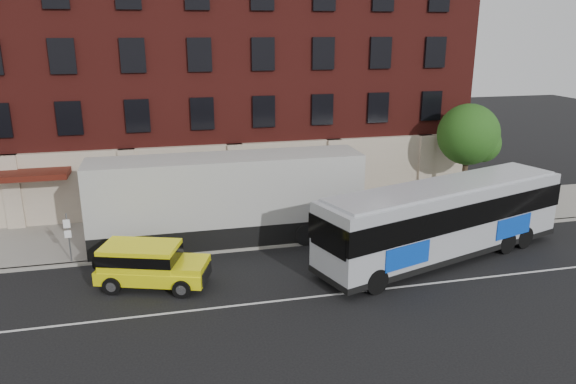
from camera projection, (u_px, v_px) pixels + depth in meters
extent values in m
plane|color=black|center=(279.00, 307.00, 21.37)|extent=(120.00, 120.00, 0.00)
cube|color=gray|center=(244.00, 227.00, 29.74)|extent=(60.00, 6.00, 0.15)
cube|color=gray|center=(253.00, 248.00, 26.94)|extent=(60.00, 0.25, 0.15)
cube|color=silver|center=(277.00, 301.00, 21.84)|extent=(60.00, 0.12, 0.01)
cube|color=#571814|center=(222.00, 75.00, 35.01)|extent=(30.00, 10.00, 15.00)
cube|color=#C0B299|center=(235.00, 178.00, 31.80)|extent=(30.00, 0.35, 4.00)
cube|color=#4A150D|center=(27.00, 174.00, 28.25)|extent=(4.20, 2.20, 0.30)
cube|color=#C0B299|center=(13.00, 192.00, 29.05)|extent=(0.90, 0.55, 4.00)
cube|color=#C0B299|center=(129.00, 185.00, 30.38)|extent=(0.90, 0.55, 4.00)
cube|color=#C0B299|center=(236.00, 178.00, 31.70)|extent=(0.90, 0.55, 4.00)
cube|color=#C0B299|center=(334.00, 172.00, 33.03)|extent=(0.90, 0.55, 4.00)
cube|color=#C0B299|center=(424.00, 166.00, 34.36)|extent=(0.90, 0.55, 4.00)
cube|color=black|center=(69.00, 118.00, 28.83)|extent=(1.30, 0.20, 1.80)
cube|color=black|center=(138.00, 116.00, 29.61)|extent=(1.30, 0.20, 1.80)
cube|color=black|center=(202.00, 114.00, 30.38)|extent=(1.30, 0.20, 1.80)
cube|color=black|center=(264.00, 111.00, 31.16)|extent=(1.30, 0.20, 1.80)
cube|color=black|center=(322.00, 109.00, 31.93)|extent=(1.30, 0.20, 1.80)
cube|color=black|center=(378.00, 108.00, 32.71)|extent=(1.30, 0.20, 1.80)
cube|color=black|center=(431.00, 106.00, 33.48)|extent=(1.30, 0.20, 1.80)
cube|color=black|center=(62.00, 56.00, 27.91)|extent=(1.30, 0.20, 1.80)
cube|color=black|center=(133.00, 55.00, 28.69)|extent=(1.30, 0.20, 1.80)
cube|color=black|center=(200.00, 55.00, 29.46)|extent=(1.30, 0.20, 1.80)
cube|color=black|center=(263.00, 54.00, 30.24)|extent=(1.30, 0.20, 1.80)
cube|color=black|center=(323.00, 53.00, 31.01)|extent=(1.30, 0.20, 1.80)
cube|color=black|center=(381.00, 53.00, 31.79)|extent=(1.30, 0.20, 1.80)
cube|color=black|center=(435.00, 52.00, 32.56)|extent=(1.30, 0.20, 1.80)
cube|color=black|center=(44.00, 197.00, 29.52)|extent=(2.60, 0.15, 2.80)
cube|color=black|center=(157.00, 189.00, 30.85)|extent=(2.60, 0.15, 2.80)
cube|color=black|center=(261.00, 183.00, 32.18)|extent=(2.60, 0.15, 2.80)
cube|color=black|center=(357.00, 177.00, 33.51)|extent=(2.60, 0.15, 2.80)
cylinder|color=slate|center=(69.00, 239.00, 24.91)|extent=(0.07, 0.07, 2.50)
cube|color=white|center=(67.00, 224.00, 24.54)|extent=(0.30, 0.03, 0.40)
cube|color=white|center=(68.00, 234.00, 24.68)|extent=(0.30, 0.03, 0.35)
cylinder|color=#3A2D1D|center=(464.00, 182.00, 32.74)|extent=(0.32, 0.32, 3.00)
sphere|color=#1F4D16|center=(468.00, 134.00, 31.91)|extent=(3.60, 3.60, 3.60)
sphere|color=#1F4D16|center=(482.00, 144.00, 31.83)|extent=(2.20, 2.20, 2.20)
sphere|color=#1F4D16|center=(455.00, 140.00, 32.26)|extent=(2.00, 2.00, 2.00)
cube|color=#ABAFB6|center=(444.00, 219.00, 25.47)|extent=(13.44, 6.69, 3.14)
cube|color=black|center=(441.00, 248.00, 25.89)|extent=(13.51, 6.76, 0.28)
cube|color=#ABAFB6|center=(447.00, 185.00, 25.01)|extent=(12.71, 6.17, 0.13)
cube|color=black|center=(445.00, 208.00, 25.32)|extent=(13.55, 6.80, 1.10)
cube|color=#0C3FBD|center=(408.00, 256.00, 22.73)|extent=(2.32, 0.79, 0.99)
cube|color=#0C3FBD|center=(467.00, 210.00, 28.44)|extent=(2.32, 0.79, 0.99)
cylinder|color=black|center=(376.00, 281.00, 22.34)|extent=(1.15, 0.65, 1.10)
cylinder|color=black|center=(340.00, 260.00, 24.38)|extent=(1.15, 0.65, 1.10)
cylinder|color=black|center=(506.00, 242.00, 26.39)|extent=(1.15, 0.65, 1.10)
cylinder|color=black|center=(466.00, 227.00, 28.43)|extent=(1.15, 0.65, 1.10)
cylinder|color=black|center=(523.00, 237.00, 27.05)|extent=(1.15, 0.65, 1.10)
cylinder|color=black|center=(483.00, 223.00, 29.09)|extent=(1.15, 0.65, 1.10)
cube|color=#FFF80F|center=(154.00, 272.00, 22.98)|extent=(4.90, 3.24, 0.57)
cube|color=#FFF80F|center=(140.00, 255.00, 22.81)|extent=(3.55, 2.75, 0.94)
cube|color=black|center=(140.00, 254.00, 22.80)|extent=(3.59, 2.80, 0.47)
cube|color=#FFF80F|center=(189.00, 265.00, 22.72)|extent=(1.92, 2.15, 0.28)
cube|color=black|center=(207.00, 274.00, 22.77)|extent=(0.54, 1.45, 0.52)
cylinder|color=black|center=(98.00, 261.00, 23.08)|extent=(0.43, 0.75, 0.72)
cylinder|color=black|center=(182.00, 289.00, 22.04)|extent=(0.80, 0.49, 0.76)
cylinder|color=silver|center=(182.00, 289.00, 22.04)|extent=(0.48, 0.40, 0.42)
cylinder|color=black|center=(194.00, 270.00, 23.80)|extent=(0.80, 0.49, 0.76)
cylinder|color=silver|center=(194.00, 270.00, 23.80)|extent=(0.48, 0.40, 0.42)
cylinder|color=black|center=(112.00, 286.00, 22.30)|extent=(0.80, 0.49, 0.76)
cylinder|color=silver|center=(112.00, 286.00, 22.30)|extent=(0.48, 0.40, 0.42)
cylinder|color=black|center=(129.00, 267.00, 24.07)|extent=(0.80, 0.49, 0.76)
cylinder|color=silver|center=(129.00, 267.00, 24.07)|extent=(0.48, 0.40, 0.42)
cube|color=black|center=(229.00, 231.00, 27.75)|extent=(13.49, 2.72, 1.24)
cube|color=#BCBCB7|center=(227.00, 188.00, 27.10)|extent=(13.49, 2.76, 3.26)
cylinder|color=black|center=(125.00, 250.00, 25.44)|extent=(1.12, 0.32, 1.12)
cylinder|color=black|center=(127.00, 231.00, 27.84)|extent=(1.12, 0.32, 1.12)
cylinder|color=black|center=(154.00, 248.00, 25.74)|extent=(1.12, 0.32, 1.12)
cylinder|color=black|center=(154.00, 229.00, 28.14)|extent=(1.12, 0.32, 1.12)
cylinder|color=black|center=(305.00, 234.00, 27.39)|extent=(1.12, 0.32, 1.12)
cylinder|color=black|center=(293.00, 218.00, 29.79)|extent=(1.12, 0.32, 1.12)
cylinder|color=black|center=(331.00, 232.00, 27.69)|extent=(1.12, 0.32, 1.12)
cylinder|color=black|center=(317.00, 216.00, 30.09)|extent=(1.12, 0.32, 1.12)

